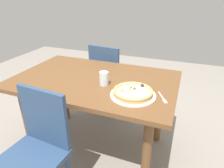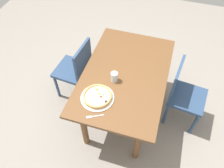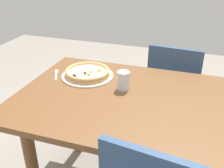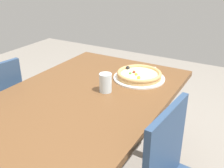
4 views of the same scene
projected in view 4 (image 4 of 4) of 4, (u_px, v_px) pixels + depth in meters
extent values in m
cube|color=brown|center=(81.00, 99.00, 1.51)|extent=(1.39, 0.89, 0.03)
cylinder|color=brown|center=(92.00, 104.00, 2.23)|extent=(0.07, 0.07, 0.71)
cylinder|color=brown|center=(161.00, 123.00, 1.96)|extent=(0.07, 0.07, 0.71)
cylinder|color=navy|center=(1.00, 128.00, 2.17)|extent=(0.04, 0.04, 0.41)
cylinder|color=navy|center=(27.00, 143.00, 1.98)|extent=(0.04, 0.04, 0.41)
cube|color=navy|center=(165.00, 150.00, 1.20)|extent=(0.38, 0.06, 0.42)
cylinder|color=white|center=(139.00, 78.00, 1.73)|extent=(0.33, 0.33, 0.01)
cylinder|color=tan|center=(139.00, 76.00, 1.73)|extent=(0.28, 0.28, 0.02)
cylinder|color=beige|center=(139.00, 74.00, 1.72)|extent=(0.25, 0.25, 0.01)
torus|color=tan|center=(139.00, 73.00, 1.72)|extent=(0.29, 0.29, 0.02)
sphere|color=#4C9E38|center=(130.00, 73.00, 1.72)|extent=(0.02, 0.02, 0.02)
sphere|color=gold|center=(136.00, 74.00, 1.70)|extent=(0.02, 0.02, 0.02)
sphere|color=gold|center=(139.00, 78.00, 1.65)|extent=(0.02, 0.02, 0.02)
sphere|color=#262626|center=(128.00, 68.00, 1.80)|extent=(0.03, 0.03, 0.03)
sphere|color=maroon|center=(134.00, 72.00, 1.73)|extent=(0.02, 0.02, 0.02)
cube|color=silver|center=(141.00, 67.00, 1.92)|extent=(0.06, 0.10, 0.00)
cube|color=silver|center=(153.00, 68.00, 1.91)|extent=(0.04, 0.05, 0.00)
cylinder|color=silver|center=(106.00, 83.00, 1.54)|extent=(0.07, 0.07, 0.11)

